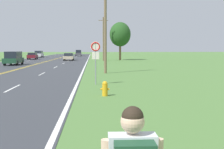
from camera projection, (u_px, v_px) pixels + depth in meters
name	position (u px, v px, depth m)	size (l,w,h in m)	color
fire_hydrant	(105.00, 88.00, 13.00)	(0.42, 0.26, 0.70)	gold
traffic_sign	(96.00, 52.00, 17.04)	(0.60, 0.10, 2.62)	gray
utility_pole_midground	(105.00, 29.00, 24.81)	(1.80, 0.24, 7.56)	brown
utility_pole_far	(103.00, 38.00, 51.97)	(1.80, 0.24, 8.03)	brown
tree_left_verge	(120.00, 34.00, 54.69)	(4.10, 4.10, 7.38)	brown
car_dark_green_van_mid_near	(14.00, 58.00, 38.09)	(1.80, 4.46, 1.83)	black
car_champagne_sedan_mid_far	(69.00, 57.00, 53.42)	(1.86, 4.29, 1.39)	black
car_maroon_hatchback_receding	(33.00, 56.00, 58.61)	(1.87, 3.76, 1.40)	black
car_silver_van_distant	(39.00, 54.00, 72.63)	(1.95, 4.71, 1.70)	black
car_dark_grey_suv_horizon	(79.00, 53.00, 87.27)	(2.02, 4.91, 1.87)	black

